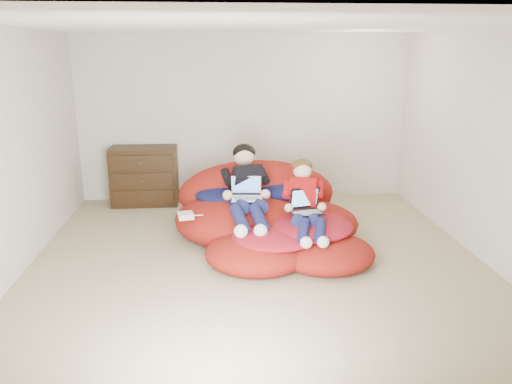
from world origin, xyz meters
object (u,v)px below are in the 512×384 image
object	(u,v)px
dresser	(145,176)
laptop_black	(306,206)
laptop_white	(247,192)
beanbag_pile	(267,216)
older_boy	(246,185)
younger_boy	(305,199)

from	to	relation	value
dresser	laptop_black	world-z (taller)	dresser
laptop_black	laptop_white	bearing A→B (deg)	151.24
beanbag_pile	laptop_white	xyz separation A→B (m)	(-0.26, -0.19, 0.37)
beanbag_pile	older_boy	size ratio (longest dim) A/B	1.72
beanbag_pile	laptop_white	world-z (taller)	beanbag_pile
older_boy	younger_boy	world-z (taller)	older_boy
laptop_white	laptop_black	bearing A→B (deg)	-28.76
dresser	younger_boy	bearing A→B (deg)	-44.55
dresser	younger_boy	distance (m)	2.92
dresser	beanbag_pile	distance (m)	2.30
beanbag_pile	younger_boy	distance (m)	0.73
laptop_white	dresser	bearing A→B (deg)	129.52
older_boy	younger_boy	xyz separation A→B (m)	(0.64, -0.43, -0.06)
younger_boy	laptop_black	size ratio (longest dim) A/B	2.59
laptop_black	older_boy	bearing A→B (deg)	143.48
beanbag_pile	laptop_black	bearing A→B (deg)	-54.67
laptop_black	beanbag_pile	bearing A→B (deg)	125.33
beanbag_pile	older_boy	bearing A→B (deg)	-165.32
dresser	older_boy	size ratio (longest dim) A/B	0.71
older_boy	laptop_black	world-z (taller)	older_boy
beanbag_pile	laptop_white	bearing A→B (deg)	-143.49
dresser	beanbag_pile	xyz separation A→B (m)	(1.69, -1.54, -0.16)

